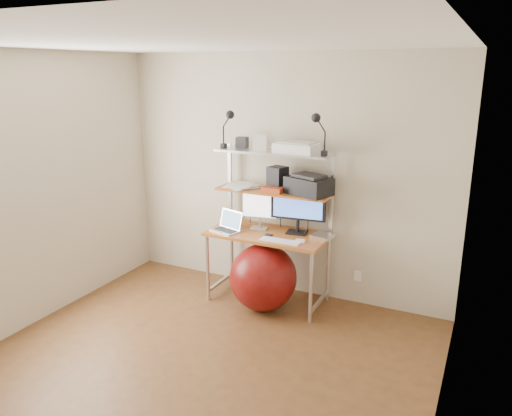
{
  "coord_description": "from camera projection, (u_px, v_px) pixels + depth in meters",
  "views": [
    {
      "loc": [
        1.96,
        -2.89,
        2.33
      ],
      "look_at": [
        0.01,
        1.15,
        1.07
      ],
      "focal_mm": 35.0,
      "sensor_mm": 36.0,
      "label": 1
    }
  ],
  "objects": [
    {
      "name": "room",
      "position": [
        186.0,
        223.0,
        3.62
      ],
      "size": [
        3.6,
        3.6,
        3.6
      ],
      "color": "brown",
      "rests_on": "ground"
    },
    {
      "name": "computer_desk",
      "position": [
        271.0,
        211.0,
        5.01
      ],
      "size": [
        1.2,
        0.6,
        1.57
      ],
      "color": "#C16D25",
      "rests_on": "ground"
    },
    {
      "name": "wall_outlet",
      "position": [
        358.0,
        276.0,
        5.07
      ],
      "size": [
        0.08,
        0.01,
        0.12
      ],
      "primitive_type": "cube",
      "color": "white",
      "rests_on": "room"
    },
    {
      "name": "monitor_silver",
      "position": [
        260.0,
        208.0,
        5.09
      ],
      "size": [
        0.38,
        0.16,
        0.42
      ],
      "rotation": [
        0.0,
        0.0,
        0.2
      ],
      "color": "#BCBDC2",
      "rests_on": "desktop"
    },
    {
      "name": "monitor_black",
      "position": [
        298.0,
        206.0,
        4.94
      ],
      "size": [
        0.56,
        0.18,
        0.55
      ],
      "rotation": [
        0.0,
        0.0,
        0.11
      ],
      "color": "black",
      "rests_on": "desktop"
    },
    {
      "name": "laptop",
      "position": [
        228.0,
        226.0,
        5.07
      ],
      "size": [
        0.35,
        0.31,
        0.26
      ],
      "rotation": [
        0.0,
        0.0,
        -0.31
      ],
      "color": "silver",
      "rests_on": "desktop"
    },
    {
      "name": "keyboard",
      "position": [
        280.0,
        241.0,
        4.76
      ],
      "size": [
        0.4,
        0.11,
        0.01
      ],
      "primitive_type": "cube",
      "rotation": [
        0.0,
        0.0,
        -0.0
      ],
      "color": "white",
      "rests_on": "desktop"
    },
    {
      "name": "mouse",
      "position": [
        300.0,
        241.0,
        4.73
      ],
      "size": [
        0.09,
        0.07,
        0.02
      ],
      "primitive_type": "cube",
      "rotation": [
        0.0,
        0.0,
        0.15
      ],
      "color": "white",
      "rests_on": "desktop"
    },
    {
      "name": "mac_mini",
      "position": [
        322.0,
        236.0,
        4.85
      ],
      "size": [
        0.22,
        0.22,
        0.04
      ],
      "primitive_type": "cube",
      "rotation": [
        0.0,
        0.0,
        -0.17
      ],
      "color": "silver",
      "rests_on": "desktop"
    },
    {
      "name": "phone",
      "position": [
        267.0,
        236.0,
        4.9
      ],
      "size": [
        0.07,
        0.13,
        0.01
      ],
      "primitive_type": "cube",
      "rotation": [
        0.0,
        0.0,
        -0.07
      ],
      "color": "black",
      "rests_on": "desktop"
    },
    {
      "name": "printer",
      "position": [
        309.0,
        185.0,
        4.82
      ],
      "size": [
        0.49,
        0.41,
        0.2
      ],
      "rotation": [
        0.0,
        0.0,
        -0.34
      ],
      "color": "black",
      "rests_on": "mid_shelf"
    },
    {
      "name": "nas_cube",
      "position": [
        278.0,
        178.0,
        4.99
      ],
      "size": [
        0.2,
        0.2,
        0.24
      ],
      "primitive_type": "cube",
      "rotation": [
        0.0,
        0.0,
        -0.28
      ],
      "color": "black",
      "rests_on": "mid_shelf"
    },
    {
      "name": "red_box",
      "position": [
        273.0,
        190.0,
        4.92
      ],
      "size": [
        0.2,
        0.13,
        0.06
      ],
      "primitive_type": "cube",
      "rotation": [
        0.0,
        0.0,
        -0.01
      ],
      "color": "#B33E1C",
      "rests_on": "mid_shelf"
    },
    {
      "name": "scanner",
      "position": [
        297.0,
        147.0,
        4.78
      ],
      "size": [
        0.42,
        0.29,
        0.11
      ],
      "rotation": [
        0.0,
        0.0,
        -0.08
      ],
      "color": "white",
      "rests_on": "top_shelf"
    },
    {
      "name": "box_white",
      "position": [
        260.0,
        143.0,
        4.9
      ],
      "size": [
        0.16,
        0.15,
        0.15
      ],
      "primitive_type": "cube",
      "rotation": [
        0.0,
        0.0,
        0.34
      ],
      "color": "white",
      "rests_on": "top_shelf"
    },
    {
      "name": "box_grey",
      "position": [
        242.0,
        142.0,
        5.08
      ],
      "size": [
        0.12,
        0.12,
        0.11
      ],
      "primitive_type": "cube",
      "rotation": [
        0.0,
        0.0,
        0.13
      ],
      "color": "#29292C",
      "rests_on": "top_shelf"
    },
    {
      "name": "clip_lamp_left",
      "position": [
        229.0,
        121.0,
        4.97
      ],
      "size": [
        0.15,
        0.08,
        0.38
      ],
      "color": "black",
      "rests_on": "top_shelf"
    },
    {
      "name": "clip_lamp_right",
      "position": [
        318.0,
        125.0,
        4.56
      ],
      "size": [
        0.16,
        0.09,
        0.39
      ],
      "color": "black",
      "rests_on": "top_shelf"
    },
    {
      "name": "exercise_ball",
      "position": [
        263.0,
        277.0,
        4.94
      ],
      "size": [
        0.67,
        0.67,
        0.67
      ],
      "primitive_type": "sphere",
      "color": "maroon",
      "rests_on": "floor"
    },
    {
      "name": "paper_stack",
      "position": [
        241.0,
        186.0,
        5.16
      ],
      "size": [
        0.41,
        0.43,
        0.02
      ],
      "color": "white",
      "rests_on": "mid_shelf"
    }
  ]
}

